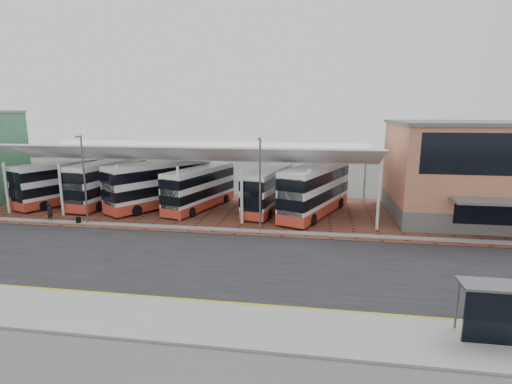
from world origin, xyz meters
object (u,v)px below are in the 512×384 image
bus_2 (160,185)px  bus_4 (268,190)px  bus_0 (67,182)px  pedestrian (50,212)px  bus_1 (108,182)px  bus_5 (316,190)px  terminal (493,171)px  bus_3 (200,188)px  bus_shelter (505,308)px

bus_2 → bus_4: bearing=34.7°
bus_0 → bus_2: bus_2 is taller
pedestrian → bus_2: bearing=-44.0°
bus_1 → bus_5: (22.78, -1.41, 0.09)m
terminal → bus_4: 21.39m
bus_0 → bus_2: (10.96, -0.31, 0.12)m
bus_2 → bus_3: bearing=33.2°
bus_5 → bus_0: bearing=-160.6°
bus_5 → bus_shelter: bus_5 is taller
bus_5 → bus_4: bearing=-170.5°
bus_5 → bus_shelter: (8.51, -21.36, -0.77)m
terminal → bus_4: bearing=-179.7°
bus_4 → terminal: bearing=10.6°
pedestrian → bus_3: bearing=-55.7°
bus_1 → bus_3: bearing=2.1°
bus_5 → bus_3: bearing=-161.7°
terminal → bus_3: size_ratio=1.71×
terminal → bus_5: (-16.41, -1.13, -2.15)m
bus_3 → pedestrian: bearing=-134.0°
bus_0 → bus_shelter: (35.90, -22.23, -0.63)m
bus_3 → bus_2: bearing=-163.1°
bus_0 → pedestrian: size_ratio=6.31×
terminal → pedestrian: terminal is taller
bus_1 → bus_3: size_ratio=1.09×
bus_2 → bus_3: size_ratio=1.07×
bus_0 → bus_4: (22.56, 0.13, -0.16)m
bus_1 → pedestrian: 8.18m
bus_3 → bus_5: size_ratio=0.88×
terminal → bus_5: bearing=-176.0°
terminal → pedestrian: (-40.79, -7.61, -3.70)m
bus_4 → bus_0: bearing=-169.4°
bus_2 → pedestrian: 10.73m
bus_2 → bus_3: (4.40, 0.06, -0.28)m
terminal → bus_2: size_ratio=1.60×
pedestrian → bus_shelter: bus_shelter is taller
bus_4 → bus_5: bus_5 is taller
bus_shelter → terminal: bearing=70.6°
bus_0 → bus_shelter: bus_0 is taller
terminal → bus_0: 43.87m
bus_3 → terminal: bearing=17.2°
bus_2 → pedestrian: bus_2 is taller
terminal → bus_3: bearing=-179.0°
bus_shelter → bus_2: bearing=138.6°
bus_0 → bus_5: (27.39, -0.87, 0.14)m
bus_2 → bus_5: size_ratio=0.95×
bus_1 → bus_5: 22.82m
bus_1 → bus_2: 6.40m
terminal → bus_2: 32.92m
bus_2 → bus_5: bus_5 is taller
bus_5 → bus_shelter: bearing=-47.0°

